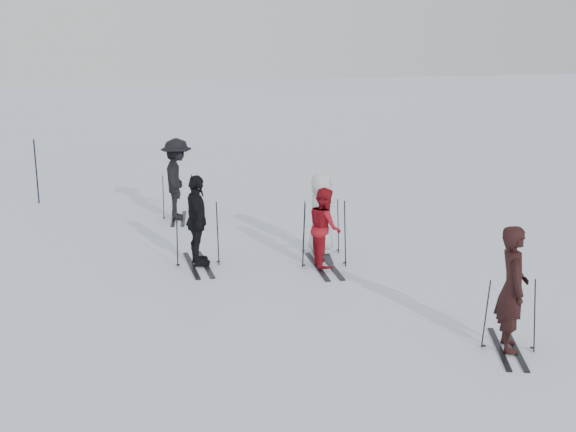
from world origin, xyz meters
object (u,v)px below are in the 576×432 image
object	(u,v)px
skier_uphill_left	(197,222)
skier_red	(325,229)
skier_grey	(321,214)
piste_marker	(36,172)
skier_uphill_far	(177,180)
skier_near_dark	(512,290)

from	to	relation	value
skier_uphill_left	skier_red	bearing A→B (deg)	-107.11
skier_grey	piste_marker	xyz separation A→B (m)	(-5.86, 6.54, 0.04)
skier_grey	skier_uphill_far	world-z (taller)	skier_uphill_far
skier_red	skier_uphill_left	world-z (taller)	skier_uphill_left
skier_uphill_far	piste_marker	xyz separation A→B (m)	(-3.40, 2.84, -0.12)
skier_near_dark	skier_grey	size ratio (longest dim) A/B	1.10
skier_near_dark	skier_uphill_left	world-z (taller)	skier_near_dark
skier_near_dark	skier_uphill_left	xyz separation A→B (m)	(-3.65, 5.21, -0.02)
skier_near_dark	skier_uphill_left	bearing A→B (deg)	57.20
skier_uphill_left	skier_uphill_far	xyz separation A→B (m)	(0.16, 3.84, 0.09)
skier_grey	skier_uphill_left	distance (m)	2.63
skier_near_dark	skier_uphill_far	xyz separation A→B (m)	(-3.49, 9.05, 0.07)
skier_grey	skier_uphill_far	distance (m)	4.45
skier_near_dark	skier_red	bearing A→B (deg)	38.18
skier_uphill_left	skier_uphill_far	distance (m)	3.85
skier_red	skier_uphill_left	size ratio (longest dim) A/B	0.87
piste_marker	skier_near_dark	bearing A→B (deg)	-59.91
skier_grey	piste_marker	size ratio (longest dim) A/B	0.95
piste_marker	skier_grey	bearing A→B (deg)	-48.14
skier_red	skier_uphill_left	xyz separation A→B (m)	(-2.38, 0.77, 0.12)
skier_grey	skier_uphill_left	size ratio (longest dim) A/B	0.93
skier_red	skier_uphill_far	distance (m)	5.13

